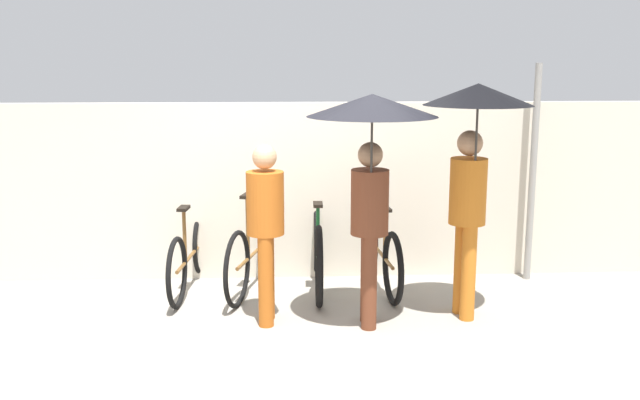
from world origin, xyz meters
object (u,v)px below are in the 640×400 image
at_px(parked_bicycle_2, 317,249).
at_px(pedestrian_leading, 265,221).
at_px(pedestrian_center, 371,143).
at_px(parked_bicycle_0, 190,255).
at_px(pedestrian_trailing, 474,141).
at_px(parked_bicycle_3, 380,251).
at_px(parked_bicycle_1, 254,251).

height_order(parked_bicycle_2, pedestrian_leading, pedestrian_leading).
distance_m(pedestrian_leading, pedestrian_center, 1.13).
height_order(parked_bicycle_0, pedestrian_trailing, pedestrian_trailing).
relative_size(parked_bicycle_0, pedestrian_leading, 1.10).
bearing_deg(pedestrian_center, pedestrian_leading, -10.05).
bearing_deg(pedestrian_center, parked_bicycle_2, -68.20).
relative_size(parked_bicycle_0, pedestrian_center, 0.87).
xyz_separation_m(parked_bicycle_0, parked_bicycle_3, (1.90, 0.00, 0.01)).
xyz_separation_m(parked_bicycle_3, pedestrian_center, (-0.25, -1.16, 1.23)).
bearing_deg(pedestrian_leading, pedestrian_trailing, -178.54).
bearing_deg(parked_bicycle_0, pedestrian_trailing, -105.33).
bearing_deg(parked_bicycle_2, parked_bicycle_0, 90.56).
bearing_deg(parked_bicycle_2, pedestrian_center, -160.11).
relative_size(parked_bicycle_1, parked_bicycle_3, 0.99).
relative_size(parked_bicycle_2, parked_bicycle_3, 1.03).
xyz_separation_m(parked_bicycle_1, pedestrian_trailing, (1.90, -0.97, 1.20)).
height_order(parked_bicycle_2, pedestrian_trailing, pedestrian_trailing).
distance_m(parked_bicycle_1, parked_bicycle_2, 0.63).
distance_m(parked_bicycle_3, pedestrian_center, 1.71).
height_order(parked_bicycle_0, parked_bicycle_3, parked_bicycle_0).
bearing_deg(parked_bicycle_0, parked_bicycle_2, -85.15).
bearing_deg(parked_bicycle_1, parked_bicycle_3, -75.80).
height_order(parked_bicycle_0, parked_bicycle_1, parked_bicycle_0).
xyz_separation_m(parked_bicycle_1, parked_bicycle_3, (1.26, 0.00, -0.02)).
xyz_separation_m(parked_bicycle_0, pedestrian_center, (1.65, -1.16, 1.24)).
relative_size(parked_bicycle_3, pedestrian_trailing, 0.87).
height_order(pedestrian_leading, pedestrian_trailing, pedestrian_trailing).
relative_size(parked_bicycle_0, parked_bicycle_3, 0.96).
bearing_deg(pedestrian_leading, parked_bicycle_3, -137.39).
bearing_deg(parked_bicycle_1, pedestrian_leading, -157.43).
height_order(parked_bicycle_0, pedestrian_leading, pedestrian_leading).
bearing_deg(pedestrian_trailing, parked_bicycle_2, -42.95).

